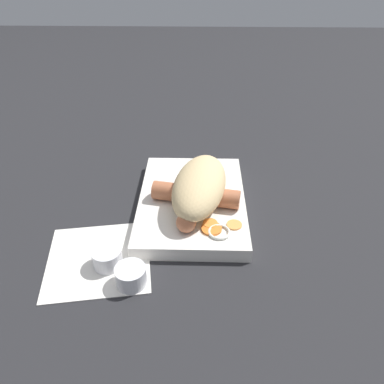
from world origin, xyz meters
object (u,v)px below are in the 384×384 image
(sausage, at_px, (196,195))
(condiment_cup_far, at_px, (131,277))
(food_tray, at_px, (192,202))
(bread_roll, at_px, (199,186))
(condiment_cup_near, at_px, (107,259))

(sausage, bearing_deg, condiment_cup_far, -28.67)
(food_tray, bearing_deg, condiment_cup_far, -24.56)
(bread_roll, xyz_separation_m, condiment_cup_near, (0.13, -0.14, -0.04))
(condiment_cup_near, bearing_deg, sausage, 134.58)
(food_tray, relative_size, condiment_cup_far, 6.05)
(condiment_cup_near, height_order, condiment_cup_far, same)
(food_tray, xyz_separation_m, condiment_cup_near, (0.14, -0.12, 0.00))
(food_tray, relative_size, sausage, 1.49)
(sausage, relative_size, condiment_cup_near, 4.06)
(condiment_cup_far, bearing_deg, sausage, 151.33)
(bread_roll, height_order, sausage, bread_roll)
(bread_roll, relative_size, condiment_cup_near, 4.38)
(sausage, xyz_separation_m, condiment_cup_near, (0.13, -0.13, -0.03))
(bread_roll, height_order, condiment_cup_far, bread_roll)
(condiment_cup_near, bearing_deg, food_tray, 139.66)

